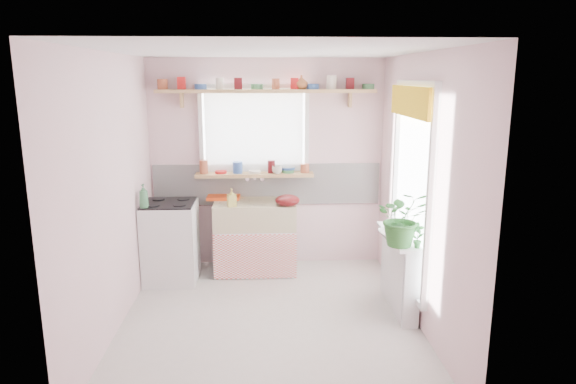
{
  "coord_description": "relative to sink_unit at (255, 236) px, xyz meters",
  "views": [
    {
      "loc": [
        -0.04,
        -4.54,
        2.29
      ],
      "look_at": [
        0.2,
        0.55,
        1.13
      ],
      "focal_mm": 32.0,
      "sensor_mm": 36.0,
      "label": 1
    }
  ],
  "objects": [
    {
      "name": "cooker_bottle",
      "position": [
        -1.17,
        -0.46,
        0.61
      ],
      "size": [
        0.11,
        0.11,
        0.26
      ],
      "primitive_type": "imported",
      "rotation": [
        0.0,
        0.0,
        -0.06
      ],
      "color": "#3E7D50",
      "rests_on": "cooker"
    },
    {
      "name": "sill_cup",
      "position": [
        0.27,
        0.13,
        0.77
      ],
      "size": [
        0.14,
        0.14,
        0.09
      ],
      "primitive_type": "imported",
      "rotation": [
        0.0,
        0.0,
        -0.23
      ],
      "color": "beige",
      "rests_on": "windowsill"
    },
    {
      "name": "soap_bottle_sink",
      "position": [
        -0.25,
        -0.19,
        0.52
      ],
      "size": [
        0.12,
        0.12,
        0.21
      ],
      "primitive_type": "imported",
      "rotation": [
        0.0,
        0.0,
        0.28
      ],
      "color": "#D1CA5D",
      "rests_on": "sink_unit"
    },
    {
      "name": "dish_tray",
      "position": [
        -0.38,
        0.21,
        0.44
      ],
      "size": [
        0.39,
        0.3,
        0.04
      ],
      "primitive_type": "cube",
      "rotation": [
        0.0,
        0.0,
        -0.01
      ],
      "color": "#DC4313",
      "rests_on": "sink_unit"
    },
    {
      "name": "sink_unit",
      "position": [
        0.0,
        0.0,
        0.0
      ],
      "size": [
        0.95,
        0.65,
        1.11
      ],
      "color": "white",
      "rests_on": "ground"
    },
    {
      "name": "pine_shelf",
      "position": [
        0.15,
        0.18,
        1.69
      ],
      "size": [
        2.52,
        0.24,
        0.04
      ],
      "primitive_type": "cube",
      "color": "tan",
      "rests_on": "room"
    },
    {
      "name": "room",
      "position": [
        0.81,
        -0.43,
        0.94
      ],
      "size": [
        3.2,
        3.2,
        3.2
      ],
      "color": "silver",
      "rests_on": "ground"
    },
    {
      "name": "fruit_bowl",
      "position": [
        1.36,
        -1.24,
        0.38
      ],
      "size": [
        0.36,
        0.36,
        0.08
      ],
      "primitive_type": "imported",
      "rotation": [
        0.0,
        0.0,
        0.09
      ],
      "color": "silver",
      "rests_on": "radiator_ledge"
    },
    {
      "name": "colander",
      "position": [
        0.37,
        -0.19,
        0.48
      ],
      "size": [
        0.33,
        0.33,
        0.13
      ],
      "primitive_type": "ellipsoid",
      "rotation": [
        0.0,
        0.0,
        -0.22
      ],
      "color": "#5F1013",
      "rests_on": "sink_unit"
    },
    {
      "name": "shelf_crockery",
      "position": [
        0.11,
        0.18,
        1.76
      ],
      "size": [
        2.47,
        0.11,
        0.12
      ],
      "color": "#A55133",
      "rests_on": "pine_shelf"
    },
    {
      "name": "fruit",
      "position": [
        1.37,
        -1.23,
        0.45
      ],
      "size": [
        0.2,
        0.14,
        0.1
      ],
      "color": "orange",
      "rests_on": "fruit_bowl"
    },
    {
      "name": "radiator_ledge",
      "position": [
        1.45,
        -1.09,
        -0.03
      ],
      "size": [
        0.22,
        0.95,
        0.78
      ],
      "color": "white",
      "rests_on": "ground"
    },
    {
      "name": "shelf_vase",
      "position": [
        0.55,
        0.19,
        1.79
      ],
      "size": [
        0.19,
        0.19,
        0.16
      ],
      "primitive_type": "imported",
      "rotation": [
        0.0,
        0.0,
        -0.31
      ],
      "color": "#AC6235",
      "rests_on": "pine_shelf"
    },
    {
      "name": "cooker",
      "position": [
        -0.95,
        -0.24,
        0.03
      ],
      "size": [
        0.58,
        0.58,
        0.93
      ],
      "color": "white",
      "rests_on": "ground"
    },
    {
      "name": "jade_plant",
      "position": [
        1.36,
        -1.42,
        0.6
      ],
      "size": [
        0.5,
        0.44,
        0.52
      ],
      "primitive_type": "imported",
      "rotation": [
        0.0,
        0.0,
        -0.06
      ],
      "color": "#2C6B2B",
      "rests_on": "radiator_ledge"
    },
    {
      "name": "windowsill",
      "position": [
        -0.0,
        0.19,
        0.71
      ],
      "size": [
        1.4,
        0.22,
        0.04
      ],
      "primitive_type": "cube",
      "color": "tan",
      "rests_on": "room"
    },
    {
      "name": "sill_bowl",
      "position": [
        0.39,
        0.25,
        0.76
      ],
      "size": [
        0.23,
        0.23,
        0.06
      ],
      "primitive_type": "imported",
      "rotation": [
        0.0,
        0.0,
        0.23
      ],
      "color": "#304F9C",
      "rests_on": "windowsill"
    },
    {
      "name": "herb_pot",
      "position": [
        1.48,
        -1.49,
        0.46
      ],
      "size": [
        0.14,
        0.11,
        0.23
      ],
      "primitive_type": "imported",
      "rotation": [
        0.0,
        0.0,
        -0.25
      ],
      "color": "#2D7130",
      "rests_on": "radiator_ledge"
    },
    {
      "name": "sill_crockery",
      "position": [
        -0.02,
        0.19,
        0.78
      ],
      "size": [
        1.35,
        0.11,
        0.12
      ],
      "color": "#A55133",
      "rests_on": "windowsill"
    }
  ]
}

